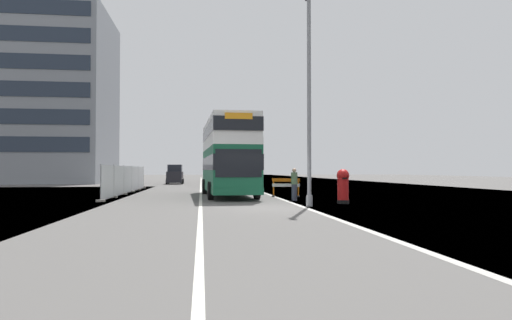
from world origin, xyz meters
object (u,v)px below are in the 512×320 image
at_px(red_pillar_postbox, 343,185).
at_px(roadworks_barrier, 286,185).
at_px(pedestrian_at_kerb, 294,184).
at_px(car_receding_mid, 175,175).
at_px(car_far_side, 214,174).
at_px(lamppost_foreground, 309,105).
at_px(car_oncoming_near, 218,176).
at_px(car_receding_far, 219,174).
at_px(double_decker_bus, 228,156).

bearing_deg(red_pillar_postbox, roadworks_barrier, 105.88).
xyz_separation_m(roadworks_barrier, pedestrian_at_kerb, (-0.24, -3.63, 0.17)).
relative_size(roadworks_barrier, car_receding_mid, 0.38).
bearing_deg(car_receding_mid, pedestrian_at_kerb, -75.15).
xyz_separation_m(roadworks_barrier, car_far_side, (-3.09, 44.22, 0.27)).
height_order(red_pillar_postbox, roadworks_barrier, red_pillar_postbox).
bearing_deg(lamppost_foreground, car_receding_mid, 103.11).
xyz_separation_m(roadworks_barrier, car_receding_mid, (-8.23, 26.48, 0.35)).
height_order(lamppost_foreground, red_pillar_postbox, lamppost_foreground).
xyz_separation_m(red_pillar_postbox, car_oncoming_near, (-5.12, 25.75, 0.12)).
bearing_deg(red_pillar_postbox, car_far_side, 95.44).
bearing_deg(roadworks_barrier, lamppost_foreground, -92.68).
bearing_deg(car_receding_mid, roadworks_barrier, -72.73).
bearing_deg(roadworks_barrier, car_oncoming_near, 99.83).
bearing_deg(car_receding_mid, car_far_side, 73.83).
xyz_separation_m(car_oncoming_near, car_receding_mid, (-4.80, 6.67, 0.01)).
height_order(red_pillar_postbox, pedestrian_at_kerb, pedestrian_at_kerb).
bearing_deg(car_oncoming_near, car_receding_far, 87.45).
xyz_separation_m(double_decker_bus, pedestrian_at_kerb, (3.27, -4.67, -1.63)).
relative_size(lamppost_foreground, red_pillar_postbox, 5.73).
height_order(car_receding_mid, pedestrian_at_kerb, car_receding_mid).
distance_m(car_far_side, pedestrian_at_kerb, 47.94).
bearing_deg(double_decker_bus, car_receding_far, 88.69).
bearing_deg(car_receding_mid, red_pillar_postbox, -72.99).
distance_m(lamppost_foreground, roadworks_barrier, 8.33).
relative_size(lamppost_foreground, car_oncoming_near, 2.13).
height_order(car_oncoming_near, car_receding_mid, car_receding_mid).
height_order(car_oncoming_near, car_receding_far, car_oncoming_near).
distance_m(red_pillar_postbox, car_receding_mid, 33.89).
bearing_deg(pedestrian_at_kerb, car_far_side, 93.40).
height_order(double_decker_bus, pedestrian_at_kerb, double_decker_bus).
height_order(double_decker_bus, roadworks_barrier, double_decker_bus).
height_order(lamppost_foreground, car_oncoming_near, lamppost_foreground).
relative_size(lamppost_foreground, car_receding_mid, 2.13).
relative_size(double_decker_bus, roadworks_barrier, 6.32).
relative_size(car_far_side, pedestrian_at_kerb, 2.22).
bearing_deg(car_oncoming_near, pedestrian_at_kerb, -82.26).
xyz_separation_m(double_decker_bus, roadworks_barrier, (3.51, -1.04, -1.80)).
bearing_deg(car_receding_far, pedestrian_at_kerb, -86.42).
distance_m(car_receding_far, car_far_side, 8.36).
bearing_deg(roadworks_barrier, red_pillar_postbox, -74.12).
bearing_deg(double_decker_bus, red_pillar_postbox, -53.27).
relative_size(red_pillar_postbox, roadworks_barrier, 0.98).
xyz_separation_m(lamppost_foreground, car_receding_far, (-2.37, 43.24, -3.54)).
bearing_deg(pedestrian_at_kerb, lamppost_foreground, -91.53).
distance_m(lamppost_foreground, car_oncoming_near, 27.59).
bearing_deg(double_decker_bus, roadworks_barrier, -16.43).
height_order(car_receding_mid, car_receding_far, car_receding_mid).
height_order(lamppost_foreground, car_receding_far, lamppost_foreground).
relative_size(double_decker_bus, pedestrian_at_kerb, 6.29).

